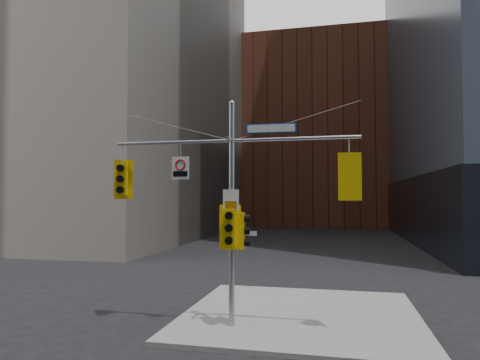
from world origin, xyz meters
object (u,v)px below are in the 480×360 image
at_px(traffic_light_east_arm, 349,177).
at_px(signal_assembly, 232,190).
at_px(traffic_light_west_arm, 122,179).
at_px(street_sign_blade, 271,128).
at_px(traffic_light_pole_front, 230,228).
at_px(regulatory_sign_arm, 180,167).
at_px(traffic_light_pole_side, 242,231).

bearing_deg(traffic_light_east_arm, signal_assembly, -1.20).
xyz_separation_m(signal_assembly, traffic_light_east_arm, (3.64, 0.00, 0.38)).
height_order(traffic_light_west_arm, street_sign_blade, street_sign_blade).
height_order(traffic_light_pole_front, street_sign_blade, street_sign_blade).
relative_size(traffic_light_pole_front, street_sign_blade, 0.89).
bearing_deg(traffic_light_east_arm, regulatory_sign_arm, -0.98).
height_order(street_sign_blade, regulatory_sign_arm, street_sign_blade).
bearing_deg(traffic_light_east_arm, traffic_light_west_arm, -1.30).
xyz_separation_m(traffic_light_pole_front, regulatory_sign_arm, (-1.73, 0.25, 1.93)).
relative_size(street_sign_blade, regulatory_sign_arm, 2.14).
bearing_deg(traffic_light_pole_side, traffic_light_pole_front, 125.97).
bearing_deg(traffic_light_west_arm, traffic_light_pole_side, -12.85).
xyz_separation_m(traffic_light_pole_side, traffic_light_pole_front, (-0.33, -0.28, 0.11)).
height_order(traffic_light_pole_side, regulatory_sign_arm, regulatory_sign_arm).
height_order(traffic_light_pole_front, regulatory_sign_arm, regulatory_sign_arm).
xyz_separation_m(traffic_light_east_arm, traffic_light_pole_side, (-3.32, 0.01, -1.67)).
relative_size(signal_assembly, traffic_light_east_arm, 5.62).
relative_size(signal_assembly, traffic_light_pole_front, 5.63).
relative_size(traffic_light_pole_side, regulatory_sign_arm, 1.54).
xyz_separation_m(traffic_light_east_arm, street_sign_blade, (-2.37, 0.00, 1.55)).
height_order(traffic_light_west_arm, traffic_light_east_arm, traffic_light_east_arm).
bearing_deg(traffic_light_pole_front, traffic_light_west_arm, 167.37).
bearing_deg(regulatory_sign_arm, traffic_light_pole_front, -7.08).
relative_size(traffic_light_pole_front, regulatory_sign_arm, 1.91).
xyz_separation_m(signal_assembly, street_sign_blade, (1.27, 0.00, 1.93)).
xyz_separation_m(signal_assembly, traffic_light_west_arm, (-3.84, 0.01, 0.38)).
distance_m(traffic_light_east_arm, traffic_light_pole_front, 3.97).
bearing_deg(traffic_light_west_arm, traffic_light_pole_front, -16.97).
height_order(traffic_light_west_arm, regulatory_sign_arm, regulatory_sign_arm).
height_order(signal_assembly, regulatory_sign_arm, signal_assembly).
distance_m(traffic_light_east_arm, regulatory_sign_arm, 5.39).
distance_m(traffic_light_west_arm, traffic_light_pole_front, 4.16).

